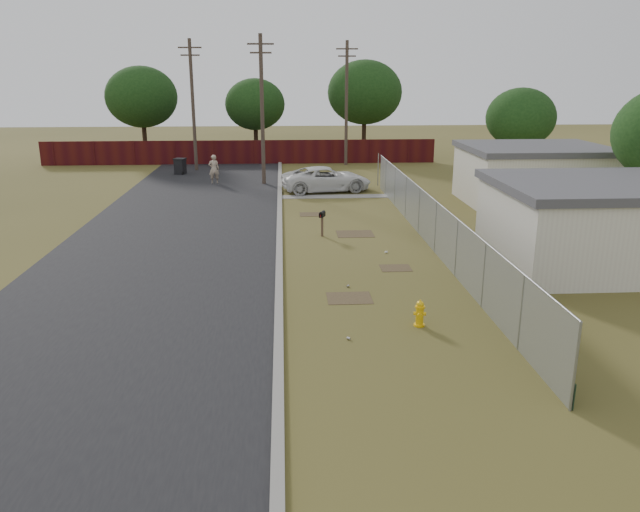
{
  "coord_description": "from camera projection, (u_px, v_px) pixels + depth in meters",
  "views": [
    {
      "loc": [
        -2.83,
        -23.24,
        6.81
      ],
      "look_at": [
        -1.66,
        -4.0,
        1.1
      ],
      "focal_mm": 35.0,
      "sensor_mm": 36.0,
      "label": 1
    }
  ],
  "objects": [
    {
      "name": "utility_poles",
      "position": [
        269.0,
        104.0,
        42.58
      ],
      "size": [
        12.6,
        8.24,
        9.0
      ],
      "color": "#493B31",
      "rests_on": "ground"
    },
    {
      "name": "street",
      "position": [
        206.0,
        211.0,
        31.65
      ],
      "size": [
        15.1,
        60.0,
        0.12
      ],
      "color": "black",
      "rests_on": "ground"
    },
    {
      "name": "ground",
      "position": [
        356.0,
        253.0,
        24.34
      ],
      "size": [
        120.0,
        120.0,
        0.0
      ],
      "primitive_type": "plane",
      "color": "brown",
      "rests_on": "ground"
    },
    {
      "name": "pickup_truck",
      "position": [
        326.0,
        179.0,
        36.78
      ],
      "size": [
        5.58,
        3.3,
        1.45
      ],
      "primitive_type": "imported",
      "rotation": [
        0.0,
        0.0,
        1.75
      ],
      "color": "silver",
      "rests_on": "ground"
    },
    {
      "name": "privacy_fence",
      "position": [
        241.0,
        152.0,
        47.67
      ],
      "size": [
        30.0,
        0.12,
        1.8
      ],
      "primitive_type": "cube",
      "color": "#41100E",
      "rests_on": "ground"
    },
    {
      "name": "houses",
      "position": [
        567.0,
        196.0,
        27.46
      ],
      "size": [
        9.3,
        17.24,
        3.1
      ],
      "color": "silver",
      "rests_on": "ground"
    },
    {
      "name": "fire_hydrant",
      "position": [
        420.0,
        314.0,
        17.29
      ],
      "size": [
        0.36,
        0.37,
        0.77
      ],
      "color": "#EDB70C",
      "rests_on": "ground"
    },
    {
      "name": "trash_bin",
      "position": [
        180.0,
        166.0,
        42.96
      ],
      "size": [
        0.89,
        0.96,
        1.1
      ],
      "color": "black",
      "rests_on": "ground"
    },
    {
      "name": "horizon_trees",
      "position": [
        331.0,
        103.0,
        45.62
      ],
      "size": [
        33.32,
        31.94,
        7.78
      ],
      "color": "#302015",
      "rests_on": "ground"
    },
    {
      "name": "mailbox",
      "position": [
        322.0,
        216.0,
        26.61
      ],
      "size": [
        0.31,
        0.48,
        1.11
      ],
      "color": "brown",
      "rests_on": "ground"
    },
    {
      "name": "scattered_litter",
      "position": [
        375.0,
        294.0,
        19.76
      ],
      "size": [
        2.43,
        8.2,
        0.07
      ],
      "color": "silver",
      "rests_on": "ground"
    },
    {
      "name": "chainlink_fence",
      "position": [
        430.0,
        226.0,
        25.28
      ],
      "size": [
        0.1,
        27.06,
        2.02
      ],
      "color": "gray",
      "rests_on": "ground"
    },
    {
      "name": "pedestrian",
      "position": [
        214.0,
        169.0,
        39.29
      ],
      "size": [
        0.73,
        0.54,
        1.82
      ],
      "primitive_type": "imported",
      "rotation": [
        0.0,
        0.0,
        3.31
      ],
      "color": "tan",
      "rests_on": "ground"
    }
  ]
}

